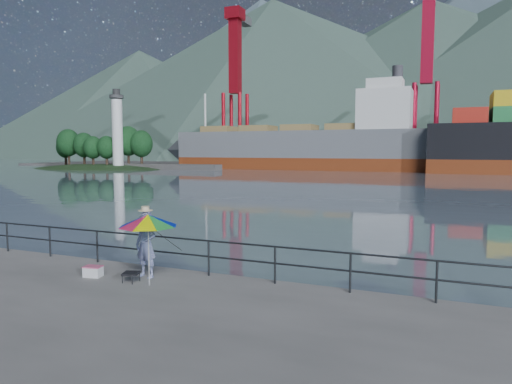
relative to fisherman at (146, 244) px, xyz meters
The scene contains 10 objects.
harbor_water 129.10m from the fisherman, 90.65° to the left, with size 500.00×280.00×0.00m, color slate.
far_dock 92.49m from the fisherman, 84.70° to the left, with size 200.00×40.00×0.40m, color #514F4C.
guardrail 1.71m from the fisherman, 151.54° to the left, with size 22.00×0.06×1.03m.
lighthouse_islet 83.16m from the fisherman, 132.73° to the left, with size 48.00×26.40×19.20m.
fisherman is the anchor object (origin of this frame).
beach_umbrella 1.15m from the fisherman, 49.40° to the right, with size 1.72×1.72×1.89m.
folding_stool 0.99m from the fisherman, 97.72° to the right, with size 0.52×0.52×0.27m.
cooler_bag 1.71m from the fisherman, 158.35° to the right, with size 0.47×0.32×0.27m, color silver.
fishing_rod 1.56m from the fisherman, 101.84° to the left, with size 0.02×0.02×1.99m, color black.
bulk_carrier 75.27m from the fisherman, 102.58° to the left, with size 48.65×8.42×14.50m.
Camera 1 is at (9.12, -9.45, 3.57)m, focal length 32.00 mm.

